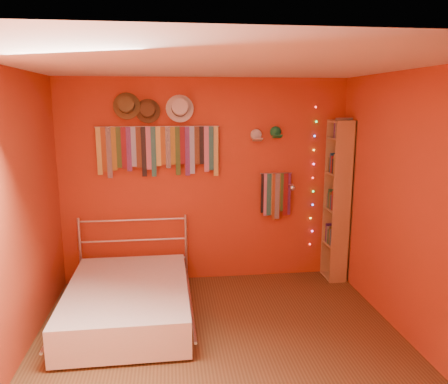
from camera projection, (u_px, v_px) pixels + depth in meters
name	position (u px, v px, depth m)	size (l,w,h in m)	color
ground	(223.00, 353.00, 3.92)	(3.50, 3.50, 0.00)	#51341B
back_wall	(206.00, 182.00, 5.37)	(3.50, 0.02, 2.50)	#A8321B
right_wall	(418.00, 212.00, 3.88)	(0.02, 3.50, 2.50)	#A8321B
left_wall	(4.00, 225.00, 3.45)	(0.02, 3.50, 2.50)	#A8321B
ceiling	(223.00, 64.00, 3.42)	(3.50, 3.50, 0.02)	white
tie_rack	(158.00, 148.00, 5.15)	(1.45, 0.03, 0.61)	silver
small_tie_rack	(276.00, 194.00, 5.45)	(0.40, 0.03, 0.60)	silver
fedora_olive	(126.00, 105.00, 4.98)	(0.31, 0.17, 0.31)	brown
fedora_brown	(148.00, 110.00, 5.02)	(0.28, 0.15, 0.28)	#4F341C
fedora_white	(180.00, 108.00, 5.06)	(0.32, 0.18, 0.32)	silver
cap_white	(256.00, 135.00, 5.28)	(0.16, 0.20, 0.16)	beige
cap_green	(276.00, 132.00, 5.30)	(0.16, 0.20, 0.16)	#19743B
fairy_lights	(313.00, 178.00, 5.49)	(0.05, 0.02, 1.77)	#FF3333
reading_lamp	(292.00, 187.00, 5.29)	(0.07, 0.29, 0.08)	silver
bookshelf	(340.00, 200.00, 5.41)	(0.25, 0.34, 2.00)	#A5764A
bed	(128.00, 301.00, 4.49)	(1.31, 1.79, 0.86)	silver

